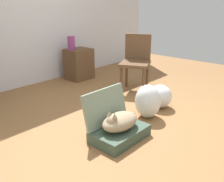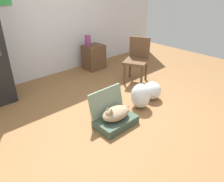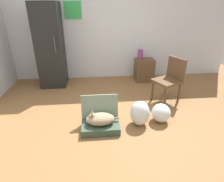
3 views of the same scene
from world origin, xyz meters
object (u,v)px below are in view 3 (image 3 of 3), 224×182
at_px(suitcase_base, 101,127).
at_px(refrigerator, 50,46).
at_px(cat, 100,119).
at_px(vase_tall, 140,54).
at_px(plastic_bag_white, 140,113).
at_px(plastic_bag_clear, 161,113).
at_px(side_table, 144,70).
at_px(chair, 170,79).

relative_size(suitcase_base, refrigerator, 0.32).
height_order(cat, vase_tall, vase_tall).
relative_size(plastic_bag_white, refrigerator, 0.22).
xyz_separation_m(cat, plastic_bag_clear, (1.03, 0.15, -0.05)).
bearing_deg(side_table, chair, -80.07).
xyz_separation_m(plastic_bag_white, plastic_bag_clear, (0.38, 0.05, -0.05)).
relative_size(side_table, chair, 0.63).
xyz_separation_m(plastic_bag_white, side_table, (0.55, 1.91, 0.07)).
distance_m(side_table, vase_tall, 0.41).
xyz_separation_m(plastic_bag_white, chair, (0.76, 0.76, 0.28)).
distance_m(refrigerator, side_table, 2.34).
relative_size(plastic_bag_clear, chair, 0.36).
xyz_separation_m(suitcase_base, chair, (1.40, 0.85, 0.43)).
distance_m(plastic_bag_white, plastic_bag_clear, 0.38).
relative_size(suitcase_base, vase_tall, 2.52).
xyz_separation_m(suitcase_base, refrigerator, (-1.05, 1.96, 0.88)).
xyz_separation_m(vase_tall, chair, (0.31, -1.20, -0.19)).
bearing_deg(cat, plastic_bag_clear, 8.31).
bearing_deg(suitcase_base, side_table, 59.19).
bearing_deg(suitcase_base, cat, 177.70).
height_order(suitcase_base, refrigerator, refrigerator).
bearing_deg(cat, chair, 31.19).
bearing_deg(refrigerator, suitcase_base, -61.89).
bearing_deg(plastic_bag_white, plastic_bag_clear, 8.23).
distance_m(plastic_bag_clear, refrigerator, 2.86).
distance_m(cat, side_table, 2.35).
bearing_deg(plastic_bag_clear, vase_tall, 87.98).
distance_m(refrigerator, chair, 2.72).
xyz_separation_m(side_table, chair, (0.20, -1.16, 0.21)).
distance_m(cat, plastic_bag_clear, 1.04).
xyz_separation_m(refrigerator, chair, (2.45, -1.11, -0.45)).
xyz_separation_m(plastic_bag_clear, vase_tall, (0.07, 1.91, 0.52)).
bearing_deg(cat, plastic_bag_white, 8.35).
distance_m(plastic_bag_clear, vase_tall, 1.98).
xyz_separation_m(plastic_bag_clear, refrigerator, (-2.07, 1.81, 0.78)).
bearing_deg(side_table, suitcase_base, -120.81).
bearing_deg(vase_tall, chair, -75.35).
height_order(suitcase_base, chair, chair).
relative_size(cat, vase_tall, 2.22).
xyz_separation_m(suitcase_base, plastic_bag_clear, (1.02, 0.15, 0.10)).
distance_m(plastic_bag_white, refrigerator, 2.62).
xyz_separation_m(suitcase_base, vase_tall, (1.09, 2.06, 0.62)).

